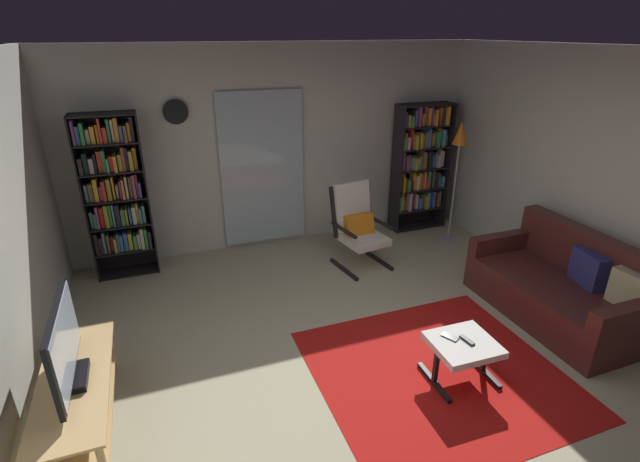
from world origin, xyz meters
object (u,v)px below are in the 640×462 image
bookshelf_near_tv (115,193)px  bookshelf_near_sofa (420,163)px  cell_phone (450,337)px  ottoman (463,348)px  floor_lamp_by_shelf (459,145)px  leather_sofa (562,289)px  tv_remote (467,340)px  wall_clock (175,112)px  television (65,347)px  tv_stand (78,395)px  lounge_armchair (358,224)px

bookshelf_near_tv → bookshelf_near_sofa: bearing=0.6°
bookshelf_near_sofa → cell_phone: bearing=-116.5°
ottoman → floor_lamp_by_shelf: floor_lamp_by_shelf is taller
bookshelf_near_tv → leather_sofa: bearing=-31.4°
bookshelf_near_sofa → tv_remote: 3.38m
wall_clock → television: bearing=-111.5°
tv_stand → bookshelf_near_sofa: bearing=30.2°
leather_sofa → lounge_armchair: size_ratio=1.68×
tv_remote → lounge_armchair: bearing=81.5°
tv_stand → lounge_armchair: size_ratio=1.34×
television → leather_sofa: bearing=-0.6°
tv_stand → bookshelf_near_sofa: (4.33, 2.52, 0.67)m
tv_stand → ottoman: bearing=-10.0°
bookshelf_near_sofa → lounge_armchair: 1.60m
bookshelf_near_sofa → wall_clock: wall_clock is taller
television → ottoman: (2.93, -0.50, -0.44)m
tv_stand → tv_remote: bearing=-9.9°
bookshelf_near_sofa → lounge_armchair: size_ratio=1.77×
tv_stand → cell_phone: size_ratio=9.78×
television → wall_clock: size_ratio=3.19×
bookshelf_near_tv → ottoman: bookshelf_near_tv is taller
ottoman → tv_remote: tv_remote is taller
floor_lamp_by_shelf → lounge_armchair: bearing=-172.5°
tv_remote → leather_sofa: bearing=9.3°
bookshelf_near_sofa → tv_remote: bearing=-114.2°
television → floor_lamp_by_shelf: (4.52, 1.96, 0.60)m
floor_lamp_by_shelf → television: bearing=-156.5°
television → cell_phone: bearing=-8.1°
television → bookshelf_near_sofa: 5.02m
television → ottoman: size_ratio=1.73×
cell_phone → wall_clock: (-1.79, 3.12, 1.47)m
ottoman → tv_remote: bearing=-0.7°
television → floor_lamp_by_shelf: size_ratio=0.56×
ottoman → television: bearing=170.4°
cell_phone → television: bearing=144.7°
television → cell_phone: (2.86, -0.41, -0.37)m
wall_clock → floor_lamp_by_shelf: bearing=-12.4°
ottoman → cell_phone: size_ratio=3.81×
tv_stand → leather_sofa: (4.46, -0.07, 0.00)m
ottoman → cell_phone: bearing=128.6°
wall_clock → lounge_armchair: bearing=-26.4°
tv_stand → tv_remote: size_ratio=9.51×
tv_stand → television: (0.00, -0.02, 0.44)m
television → lounge_armchair: size_ratio=0.90×
bookshelf_near_tv → tv_remote: 4.06m
tv_stand → bookshelf_near_sofa: 5.05m
tv_stand → television: bearing=-83.7°
floor_lamp_by_shelf → bookshelf_near_tv: bearing=172.7°
tv_stand → cell_phone: tv_stand is taller
television → tv_remote: television is taller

